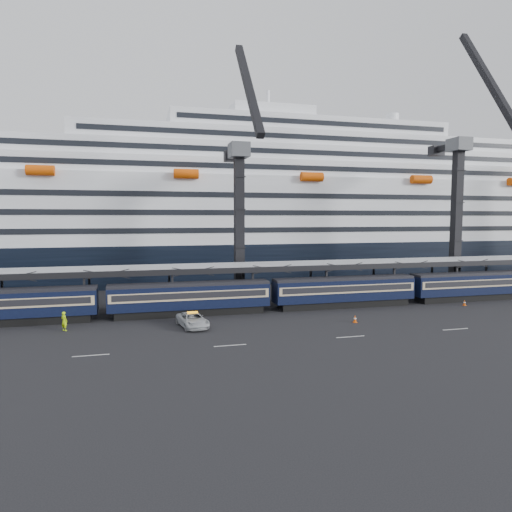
# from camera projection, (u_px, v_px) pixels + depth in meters

# --- Properties ---
(ground) EXTENTS (260.00, 260.00, 0.00)m
(ground) POSITION_uv_depth(u_px,v_px,m) (447.00, 320.00, 51.94)
(ground) COLOR black
(ground) RESTS_ON ground
(train) EXTENTS (133.05, 3.00, 4.05)m
(train) POSITION_uv_depth(u_px,v_px,m) (367.00, 289.00, 60.23)
(train) COLOR black
(train) RESTS_ON ground
(canopy) EXTENTS (130.00, 6.25, 5.53)m
(canopy) POSITION_uv_depth(u_px,v_px,m) (384.00, 262.00, 65.00)
(canopy) COLOR #999CA1
(canopy) RESTS_ON ground
(cruise_ship) EXTENTS (214.09, 28.84, 34.00)m
(cruise_ship) POSITION_uv_depth(u_px,v_px,m) (300.00, 214.00, 94.98)
(cruise_ship) COLOR black
(cruise_ship) RESTS_ON ground
(crane_dark_near) EXTENTS (4.50, 17.75, 35.08)m
(crane_dark_near) POSITION_uv_depth(u_px,v_px,m) (240.00, 216.00, 63.83)
(crane_dark_near) COLOR #4A4D52
(crane_dark_near) RESTS_ON ground
(crane_dark_mid) EXTENTS (4.50, 18.24, 39.64)m
(crane_dark_mid) POSITION_uv_depth(u_px,v_px,m) (459.00, 207.00, 71.55)
(crane_dark_mid) COLOR #4A4D52
(crane_dark_mid) RESTS_ON ground
(pickup_truck) EXTENTS (3.39, 5.80, 1.52)m
(pickup_truck) POSITION_uv_depth(u_px,v_px,m) (193.00, 320.00, 48.48)
(pickup_truck) COLOR #B1B5B9
(pickup_truck) RESTS_ON ground
(worker) EXTENTS (0.87, 0.83, 2.00)m
(worker) POSITION_uv_depth(u_px,v_px,m) (64.00, 321.00, 46.86)
(worker) COLOR #C4FA0D
(worker) RESTS_ON ground
(traffic_cone_b) EXTENTS (0.41, 0.41, 0.83)m
(traffic_cone_b) POSITION_uv_depth(u_px,v_px,m) (189.00, 323.00, 48.72)
(traffic_cone_b) COLOR #DF4D07
(traffic_cone_b) RESTS_ON ground
(traffic_cone_c) EXTENTS (0.43, 0.43, 0.86)m
(traffic_cone_c) POSITION_uv_depth(u_px,v_px,m) (355.00, 319.00, 50.65)
(traffic_cone_c) COLOR #DF4D07
(traffic_cone_c) RESTS_ON ground
(traffic_cone_d) EXTENTS (0.40, 0.40, 0.80)m
(traffic_cone_d) POSITION_uv_depth(u_px,v_px,m) (464.00, 303.00, 60.42)
(traffic_cone_d) COLOR #DF4D07
(traffic_cone_d) RESTS_ON ground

